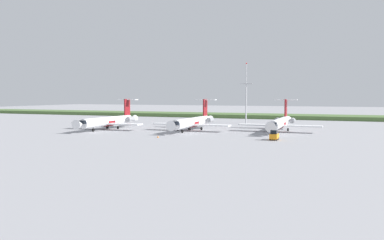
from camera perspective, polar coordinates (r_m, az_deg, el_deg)
ground_plane at (r=134.09m, az=3.38°, el=-0.74°), size 500.00×500.00×0.00m
grass_berm at (r=181.22m, az=8.19°, el=0.62°), size 320.00×20.00×1.64m
regional_jet_nearest at (r=119.52m, az=-11.99°, el=-0.12°), size 22.81×31.00×9.00m
regional_jet_second at (r=112.79m, az=0.16°, el=-0.26°), size 22.81×31.00×9.00m
regional_jet_third at (r=112.38m, az=12.77°, el=-0.36°), size 22.81×31.00×9.00m
antenna_mast at (r=143.56m, az=7.91°, el=3.18°), size 4.40×0.50×22.02m
baggage_tug at (r=90.65m, az=11.89°, el=-2.26°), size 1.72×3.20×2.30m
safety_cone_front_marker at (r=94.29m, az=-5.00°, el=-2.41°), size 0.44×0.44×0.55m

